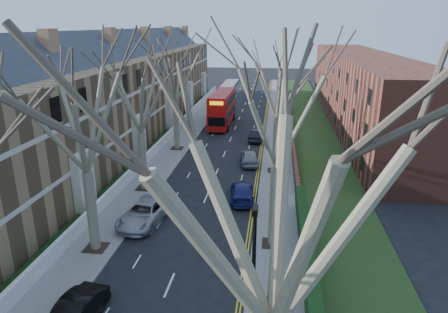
% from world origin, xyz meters
% --- Properties ---
extents(pavement_left, '(3.00, 102.00, 0.12)m').
position_xyz_m(pavement_left, '(-6.00, 39.00, 0.06)').
color(pavement_left, slate).
rests_on(pavement_left, ground).
extents(pavement_right, '(3.00, 102.00, 0.12)m').
position_xyz_m(pavement_right, '(6.00, 39.00, 0.06)').
color(pavement_right, slate).
rests_on(pavement_right, ground).
extents(terrace_left, '(9.70, 78.00, 13.60)m').
position_xyz_m(terrace_left, '(-13.65, 31.00, 5.53)').
color(terrace_left, '#98774D').
rests_on(terrace_left, ground).
extents(flats_right, '(13.97, 54.00, 10.00)m').
position_xyz_m(flats_right, '(17.46, 43.00, 4.98)').
color(flats_right, brown).
rests_on(flats_right, ground).
extents(wall_hedge_right, '(0.70, 24.00, 1.80)m').
position_xyz_m(wall_hedge_right, '(7.70, 2.00, 1.12)').
color(wall_hedge_right, brown).
rests_on(wall_hedge_right, ground).
extents(front_wall_left, '(0.30, 78.00, 1.00)m').
position_xyz_m(front_wall_left, '(-7.65, 31.00, 0.62)').
color(front_wall_left, white).
rests_on(front_wall_left, ground).
extents(grass_verge_right, '(6.00, 102.00, 0.06)m').
position_xyz_m(grass_verge_right, '(10.50, 39.00, 0.15)').
color(grass_verge_right, '#1F3A15').
rests_on(grass_verge_right, ground).
extents(lamp_post, '(0.18, 0.50, 8.11)m').
position_xyz_m(lamp_post, '(5.00, -3.50, 4.57)').
color(lamp_post, black).
rests_on(lamp_post, ground).
extents(tree_left_mid, '(10.50, 10.50, 14.71)m').
position_xyz_m(tree_left_mid, '(-5.70, 6.00, 9.56)').
color(tree_left_mid, '#69634B').
rests_on(tree_left_mid, ground).
extents(tree_left_far, '(10.15, 10.15, 14.22)m').
position_xyz_m(tree_left_far, '(-5.70, 16.00, 9.24)').
color(tree_left_far, '#69634B').
rests_on(tree_left_far, ground).
extents(tree_left_dist, '(10.50, 10.50, 14.71)m').
position_xyz_m(tree_left_dist, '(-5.70, 28.00, 9.56)').
color(tree_left_dist, '#69634B').
rests_on(tree_left_dist, ground).
extents(tree_right_near, '(10.85, 10.85, 15.20)m').
position_xyz_m(tree_right_near, '(5.70, -6.00, 9.86)').
color(tree_right_near, '#69634B').
rests_on(tree_right_near, ground).
extents(tree_right_mid, '(10.50, 10.50, 14.71)m').
position_xyz_m(tree_right_mid, '(5.70, 8.00, 9.56)').
color(tree_right_mid, '#69634B').
rests_on(tree_right_mid, ground).
extents(tree_right_far, '(10.15, 10.15, 14.22)m').
position_xyz_m(tree_right_far, '(5.70, 22.00, 9.24)').
color(tree_right_far, '#69634B').
rests_on(tree_right_far, ground).
extents(double_decker_bus, '(2.95, 11.12, 4.63)m').
position_xyz_m(double_decker_bus, '(-2.07, 40.44, 2.28)').
color(double_decker_bus, '#A50E0B').
rests_on(double_decker_bus, ground).
extents(car_left_far, '(3.33, 5.91, 1.56)m').
position_xyz_m(car_left_far, '(-3.70, 10.05, 0.78)').
color(car_left_far, '#A3A2A8').
rests_on(car_left_far, ground).
extents(car_right_near, '(2.42, 4.96, 1.39)m').
position_xyz_m(car_right_near, '(3.04, 14.99, 0.69)').
color(car_right_near, navy).
rests_on(car_right_near, ground).
extents(car_right_mid, '(2.39, 4.65, 1.52)m').
position_xyz_m(car_right_mid, '(3.02, 23.96, 0.76)').
color(car_right_mid, gray).
rests_on(car_right_mid, ground).
extents(car_right_far, '(2.02, 4.52, 1.44)m').
position_xyz_m(car_right_far, '(3.38, 32.84, 0.72)').
color(car_right_far, black).
rests_on(car_right_far, ground).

